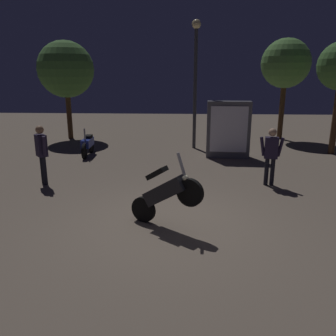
{
  "coord_description": "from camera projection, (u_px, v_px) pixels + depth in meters",
  "views": [
    {
      "loc": [
        0.33,
        -6.73,
        3.11
      ],
      "look_at": [
        -0.04,
        0.79,
        1.0
      ],
      "focal_mm": 36.56,
      "sensor_mm": 36.0,
      "label": 1
    }
  ],
  "objects": [
    {
      "name": "ground_plane",
      "position": [
        168.0,
        223.0,
        7.33
      ],
      "size": [
        40.0,
        40.0,
        0.0
      ],
      "primitive_type": "plane",
      "color": "#756656"
    },
    {
      "name": "motorcycle_black_foreground",
      "position": [
        165.0,
        193.0,
        6.93
      ],
      "size": [
        1.52,
        0.85,
        1.63
      ],
      "rotation": [
        0.0,
        0.0,
        -0.48
      ],
      "color": "black",
      "rests_on": "ground_plane"
    },
    {
      "name": "motorcycle_blue_parked_left",
      "position": [
        88.0,
        144.0,
        13.15
      ],
      "size": [
        0.34,
        1.66,
        1.11
      ],
      "rotation": [
        0.0,
        0.0,
        4.75
      ],
      "color": "black",
      "rests_on": "ground_plane"
    },
    {
      "name": "person_rider_beside",
      "position": [
        42.0,
        150.0,
        9.63
      ],
      "size": [
        0.5,
        0.56,
        1.69
      ],
      "rotation": [
        0.0,
        0.0,
        3.86
      ],
      "color": "black",
      "rests_on": "ground_plane"
    },
    {
      "name": "person_bystander_far",
      "position": [
        271.0,
        152.0,
        9.53
      ],
      "size": [
        0.67,
        0.3,
        1.64
      ],
      "rotation": [
        0.0,
        0.0,
        1.4
      ],
      "color": "black",
      "rests_on": "ground_plane"
    },
    {
      "name": "streetlamp_near",
      "position": [
        195.0,
        69.0,
        13.73
      ],
      "size": [
        0.36,
        0.36,
        5.1
      ],
      "color": "#38383D",
      "rests_on": "ground_plane"
    },
    {
      "name": "tree_left_bg",
      "position": [
        66.0,
        70.0,
        15.85
      ],
      "size": [
        2.59,
        2.59,
        4.54
      ],
      "color": "#4C331E",
      "rests_on": "ground_plane"
    },
    {
      "name": "tree_center_bg",
      "position": [
        286.0,
        64.0,
        15.7
      ],
      "size": [
        2.24,
        2.24,
        4.63
      ],
      "color": "#4C331E",
      "rests_on": "ground_plane"
    },
    {
      "name": "kiosk_billboard",
      "position": [
        228.0,
        130.0,
        12.74
      ],
      "size": [
        1.63,
        0.62,
        2.1
      ],
      "rotation": [
        0.0,
        0.0,
        3.09
      ],
      "color": "#595960",
      "rests_on": "ground_plane"
    }
  ]
}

